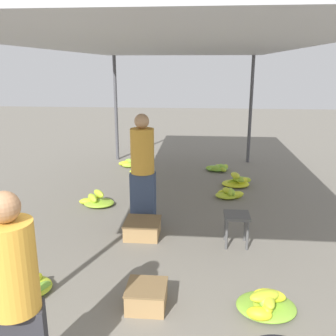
# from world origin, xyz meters

# --- Properties ---
(canopy_post_back_left) EXTENTS (0.08, 0.08, 2.60)m
(canopy_post_back_left) POSITION_xyz_m (-1.67, 7.78, 1.30)
(canopy_post_back_left) COLOR #4C4C51
(canopy_post_back_left) RESTS_ON ground
(canopy_post_back_right) EXTENTS (0.08, 0.08, 2.60)m
(canopy_post_back_right) POSITION_xyz_m (1.67, 7.78, 1.30)
(canopy_post_back_right) COLOR #4C4C51
(canopy_post_back_right) RESTS_ON ground
(canopy_tarp) EXTENTS (3.75, 7.88, 0.04)m
(canopy_tarp) POSITION_xyz_m (0.00, 4.04, 2.62)
(canopy_tarp) COLOR #B2B2B7
(canopy_tarp) RESTS_ON canopy_post_front_left
(vendor_foreground) EXTENTS (0.43, 0.43, 1.60)m
(vendor_foreground) POSITION_xyz_m (-0.78, 0.59, 0.83)
(vendor_foreground) COLOR #2D2D33
(vendor_foreground) RESTS_ON ground
(stool) EXTENTS (0.34, 0.34, 0.45)m
(stool) POSITION_xyz_m (0.98, 3.18, 0.36)
(stool) COLOR #4C4C4C
(stool) RESTS_ON ground
(banana_pile_left_0) EXTENTS (0.55, 0.47, 0.20)m
(banana_pile_left_0) POSITION_xyz_m (-1.35, 1.86, 0.08)
(banana_pile_left_0) COLOR #95C031
(banana_pile_left_0) RESTS_ON ground
(banana_pile_left_1) EXTENTS (0.62, 0.52, 0.28)m
(banana_pile_left_1) POSITION_xyz_m (-1.32, 4.48, 0.08)
(banana_pile_left_1) COLOR #B8CE2B
(banana_pile_left_1) RESTS_ON ground
(banana_pile_left_2) EXTENTS (0.35, 0.44, 0.22)m
(banana_pile_left_2) POSITION_xyz_m (-0.94, 6.53, 0.09)
(banana_pile_left_2) COLOR #78B437
(banana_pile_left_2) RESTS_ON ground
(banana_pile_left_3) EXTENTS (0.53, 0.44, 0.19)m
(banana_pile_left_3) POSITION_xyz_m (-1.20, 7.08, 0.07)
(banana_pile_left_3) COLOR #7BB536
(banana_pile_left_3) RESTS_ON ground
(banana_pile_right_0) EXTENTS (0.55, 0.42, 0.19)m
(banana_pile_right_0) POSITION_xyz_m (1.02, 5.07, 0.08)
(banana_pile_right_0) COLOR #A2C52F
(banana_pile_right_0) RESTS_ON ground
(banana_pile_right_1) EXTENTS (0.59, 0.55, 0.26)m
(banana_pile_right_1) POSITION_xyz_m (1.14, 1.73, 0.10)
(banana_pile_right_1) COLOR yellow
(banana_pile_right_1) RESTS_ON ground
(banana_pile_right_2) EXTENTS (0.62, 0.51, 0.29)m
(banana_pile_right_2) POSITION_xyz_m (1.23, 5.78, 0.10)
(banana_pile_right_2) COLOR #81B835
(banana_pile_right_2) RESTS_ON ground
(banana_pile_right_3) EXTENTS (0.57, 0.59, 0.16)m
(banana_pile_right_3) POSITION_xyz_m (0.89, 6.91, 0.06)
(banana_pile_right_3) COLOR #8BBC33
(banana_pile_right_3) RESTS_ON ground
(crate_near) EXTENTS (0.40, 0.40, 0.24)m
(crate_near) POSITION_xyz_m (-0.04, 1.72, 0.12)
(crate_near) COLOR #9E7A4C
(crate_near) RESTS_ON ground
(crate_mid) EXTENTS (0.50, 0.50, 0.23)m
(crate_mid) POSITION_xyz_m (-0.33, 3.34, 0.12)
(crate_mid) COLOR #9E7A4C
(crate_mid) RESTS_ON ground
(shopper_walking_mid) EXTENTS (0.39, 0.38, 1.69)m
(shopper_walking_mid) POSITION_xyz_m (-0.40, 3.90, 0.88)
(shopper_walking_mid) COLOR #384766
(shopper_walking_mid) RESTS_ON ground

